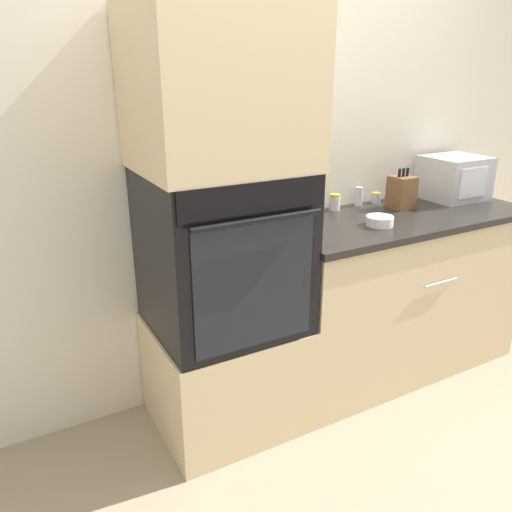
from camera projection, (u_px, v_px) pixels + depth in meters
The scene contains 12 objects.
ground_plane at pixel (316, 431), 2.42m from camera, with size 12.00×12.00×0.00m, color gray.
wall_back at pixel (253, 154), 2.50m from camera, with size 8.00×0.05×2.50m.
oven_cabinet_base at pixel (226, 372), 2.43m from camera, with size 0.67×0.60×0.54m.
wall_oven at pixel (223, 251), 2.20m from camera, with size 0.65×0.64×0.72m.
oven_cabinet_upper at pixel (219, 88), 1.96m from camera, with size 0.67×0.60×0.64m.
counter_unit at pixel (394, 292), 2.84m from camera, with size 1.48×0.63×0.92m.
microwave at pixel (454, 178), 2.95m from camera, with size 0.34×0.31×0.25m.
knife_block at pixel (401, 192), 2.76m from camera, with size 0.12×0.13×0.22m.
bowl at pixel (380, 221), 2.47m from camera, with size 0.14×0.14×0.05m.
condiment_jar_near at pixel (359, 197), 2.82m from camera, with size 0.04×0.04×0.11m.
condiment_jar_mid at pixel (376, 198), 2.88m from camera, with size 0.05×0.05×0.06m.
condiment_jar_far at pixel (335, 202), 2.73m from camera, with size 0.06×0.06×0.09m.
Camera 1 is at (-1.20, -1.59, 1.65)m, focal length 35.00 mm.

